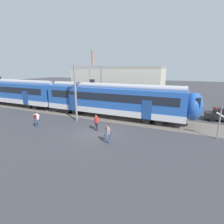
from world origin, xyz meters
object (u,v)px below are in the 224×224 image
Objects in this scene: commuter_train at (58,95)px; pedestrian_white at (36,118)px; pedestrian_red at (97,121)px; parked_car_black at (224,115)px; pedestrian_grey at (108,132)px; crossing_signal at (220,117)px.

pedestrian_white is (2.96, -6.89, -1.26)m from commuter_train.
parked_car_black is (12.08, 9.09, -0.18)m from pedestrian_red.
commuter_train reaches higher than pedestrian_white.
commuter_train is at bearing 147.62° from pedestrian_grey.
pedestrian_grey is 9.78m from crossing_signal.
pedestrian_grey is (8.77, -0.55, 0.00)m from pedestrian_white.
pedestrian_white is 0.56× the size of crossing_signal.
crossing_signal is at bearing 29.66° from pedestrian_grey.
parked_car_black is (9.68, 11.36, -0.21)m from pedestrian_grey.
pedestrian_white is 0.41× the size of parked_car_black.
pedestrian_grey is (2.39, -2.26, 0.03)m from pedestrian_red.
parked_car_black is at bearing 30.35° from pedestrian_white.
pedestrian_white is at bearing -166.11° from crossing_signal.
commuter_train reaches higher than pedestrian_red.
commuter_train is at bearing 151.00° from pedestrian_red.
pedestrian_red is (6.38, 1.71, -0.03)m from pedestrian_white.
crossing_signal is (10.85, 2.55, 1.05)m from pedestrian_red.
pedestrian_red is 0.56× the size of crossing_signal.
crossing_signal is (17.22, 4.26, 1.02)m from pedestrian_white.
commuter_train is at bearing -169.63° from parked_car_black.
crossing_signal reaches higher than pedestrian_grey.
pedestrian_red is 11.19m from crossing_signal.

